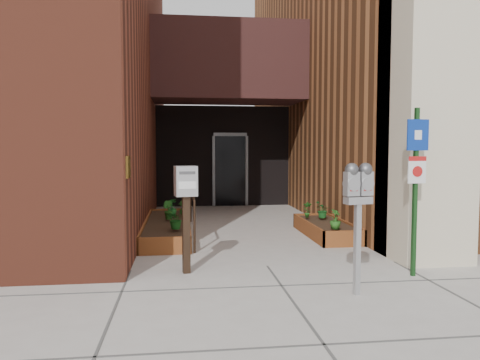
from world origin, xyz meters
name	(u,v)px	position (x,y,z in m)	size (l,w,h in m)	color
ground	(267,266)	(0.00, 0.00, 0.00)	(80.00, 80.00, 0.00)	#9E9991
architecture	(218,35)	(-0.18, 6.89, 4.98)	(20.00, 14.60, 10.00)	brown
planter_left	(167,228)	(-1.55, 2.70, 0.13)	(0.90, 3.60, 0.30)	brown
planter_right	(326,229)	(1.60, 2.20, 0.13)	(0.80, 2.20, 0.30)	brown
handrail	(192,198)	(-1.05, 2.65, 0.75)	(0.04, 3.34, 0.90)	black
parking_meter	(358,193)	(0.82, -1.46, 1.23)	(0.37, 0.20, 1.59)	#A2A3A5
sign_post	(416,173)	(1.90, -0.78, 1.42)	(0.31, 0.08, 2.30)	#163C17
payment_dropbox	(186,196)	(-1.20, -0.23, 1.09)	(0.34, 0.28, 1.51)	black
shrub_left_a	(176,219)	(-1.37, 1.66, 0.48)	(0.33, 0.33, 0.37)	#175117
shrub_left_b	(168,210)	(-1.54, 2.83, 0.49)	(0.21, 0.21, 0.38)	#205D1A
shrub_left_c	(172,207)	(-1.46, 3.28, 0.48)	(0.21, 0.21, 0.37)	#1A5D21
shrub_left_d	(182,207)	(-1.25, 3.36, 0.47)	(0.18, 0.18, 0.35)	#215017
shrub_right_a	(335,219)	(1.48, 1.30, 0.48)	(0.20, 0.20, 0.36)	#235919
shrub_right_b	(307,210)	(1.35, 2.69, 0.47)	(0.18, 0.18, 0.34)	#215E1B
shrub_right_c	(322,210)	(1.64, 2.58, 0.47)	(0.31, 0.31, 0.34)	#17521C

